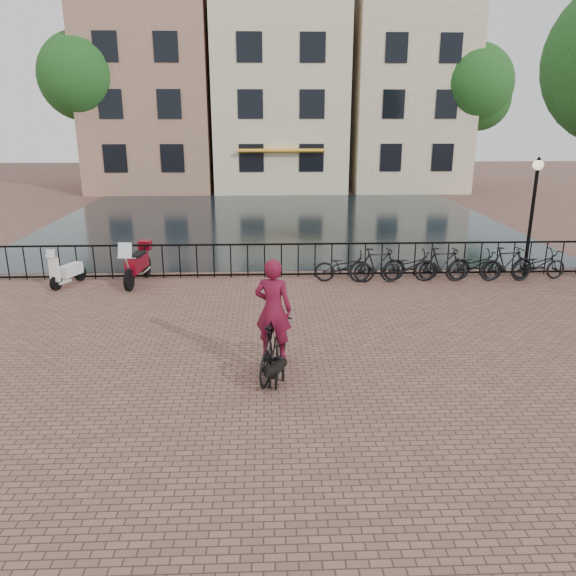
{
  "coord_description": "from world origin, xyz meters",
  "views": [
    {
      "loc": [
        -0.44,
        -8.13,
        4.66
      ],
      "look_at": [
        0.0,
        3.0,
        1.2
      ],
      "focal_mm": 35.0,
      "sensor_mm": 36.0,
      "label": 1
    }
  ],
  "objects_px": {
    "cyclist": "(273,325)",
    "scooter": "(67,265)",
    "lamp_post": "(534,198)",
    "motorcycle": "(137,259)",
    "dog": "(276,371)"
  },
  "relations": [
    {
      "from": "cyclist",
      "to": "motorcycle",
      "type": "relative_size",
      "value": 1.31
    },
    {
      "from": "cyclist",
      "to": "scooter",
      "type": "bearing_deg",
      "value": -30.27
    },
    {
      "from": "dog",
      "to": "scooter",
      "type": "height_order",
      "value": "scooter"
    },
    {
      "from": "cyclist",
      "to": "scooter",
      "type": "xyz_separation_m",
      "value": [
        -5.74,
        5.98,
        -0.39
      ]
    },
    {
      "from": "cyclist",
      "to": "dog",
      "type": "height_order",
      "value": "cyclist"
    },
    {
      "from": "lamp_post",
      "to": "dog",
      "type": "bearing_deg",
      "value": -138.61
    },
    {
      "from": "dog",
      "to": "scooter",
      "type": "bearing_deg",
      "value": 154.22
    },
    {
      "from": "dog",
      "to": "motorcycle",
      "type": "height_order",
      "value": "motorcycle"
    },
    {
      "from": "lamp_post",
      "to": "motorcycle",
      "type": "bearing_deg",
      "value": -179.68
    },
    {
      "from": "cyclist",
      "to": "motorcycle",
      "type": "height_order",
      "value": "cyclist"
    },
    {
      "from": "lamp_post",
      "to": "cyclist",
      "type": "bearing_deg",
      "value": -140.59
    },
    {
      "from": "lamp_post",
      "to": "motorcycle",
      "type": "relative_size",
      "value": 1.73
    },
    {
      "from": "lamp_post",
      "to": "motorcycle",
      "type": "height_order",
      "value": "lamp_post"
    },
    {
      "from": "dog",
      "to": "scooter",
      "type": "xyz_separation_m",
      "value": [
        -5.79,
        6.39,
        0.33
      ]
    },
    {
      "from": "cyclist",
      "to": "scooter",
      "type": "relative_size",
      "value": 1.96
    }
  ]
}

